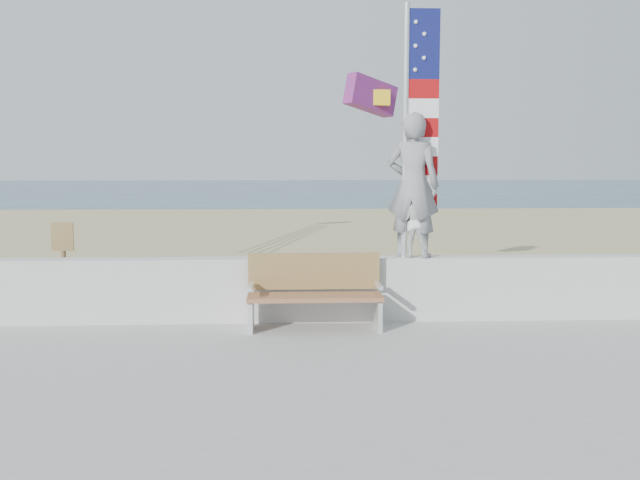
# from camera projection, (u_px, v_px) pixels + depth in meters

# --- Properties ---
(ground) EXTENTS (220.00, 220.00, 0.00)m
(ground) POSITION_uv_depth(u_px,v_px,m) (310.00, 376.00, 7.65)
(ground) COLOR #2F4F5F
(ground) RESTS_ON ground
(sand) EXTENTS (90.00, 40.00, 0.08)m
(sand) POSITION_uv_depth(u_px,v_px,m) (298.00, 261.00, 16.58)
(sand) COLOR tan
(sand) RESTS_ON ground
(seawall) EXTENTS (30.00, 0.35, 0.90)m
(seawall) POSITION_uv_depth(u_px,v_px,m) (305.00, 289.00, 9.57)
(seawall) COLOR beige
(seawall) RESTS_ON boardwalk
(adult) EXTENTS (0.87, 0.73, 2.02)m
(adult) POSITION_uv_depth(u_px,v_px,m) (413.00, 186.00, 9.48)
(adult) COLOR gray
(adult) RESTS_ON seawall
(child) EXTENTS (0.60, 0.54, 1.02)m
(child) POSITION_uv_depth(u_px,v_px,m) (415.00, 221.00, 9.54)
(child) COLOR silver
(child) RESTS_ON seawall
(bench) EXTENTS (1.80, 0.57, 1.00)m
(bench) POSITION_uv_depth(u_px,v_px,m) (315.00, 291.00, 9.12)
(bench) COLOR #9C6744
(bench) RESTS_ON boardwalk
(flag) EXTENTS (0.50, 0.08, 3.50)m
(flag) POSITION_uv_depth(u_px,v_px,m) (415.00, 120.00, 9.39)
(flag) COLOR white
(flag) RESTS_ON seawall
(parafoil_kite) EXTENTS (1.10, 0.85, 0.77)m
(parafoil_kite) POSITION_uv_depth(u_px,v_px,m) (372.00, 96.00, 12.66)
(parafoil_kite) COLOR red
(parafoil_kite) RESTS_ON ground
(sign) EXTENTS (0.32, 0.07, 1.46)m
(sign) POSITION_uv_depth(u_px,v_px,m) (64.00, 263.00, 9.97)
(sign) COLOR brown
(sign) RESTS_ON sand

